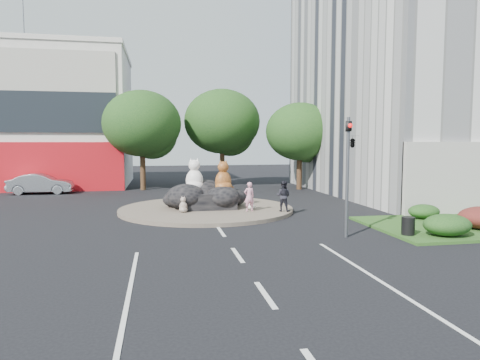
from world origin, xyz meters
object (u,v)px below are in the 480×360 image
at_px(pedestrian_pink, 249,197).
at_px(pedestrian_dark, 283,196).
at_px(cat_white, 194,175).
at_px(kitten_white, 250,202).
at_px(cat_tabby, 223,176).
at_px(litter_bin, 408,226).
at_px(kitten_calico, 183,204).
at_px(parked_car, 41,184).

bearing_deg(pedestrian_pink, pedestrian_dark, 159.40).
relative_size(cat_white, kitten_white, 2.27).
xyz_separation_m(cat_tabby, pedestrian_dark, (3.04, -1.90, -0.99)).
relative_size(cat_tabby, kitten_white, 2.16).
xyz_separation_m(cat_white, litter_bin, (8.15, -8.95, -1.59)).
relative_size(cat_tabby, pedestrian_dark, 1.11).
distance_m(cat_white, kitten_calico, 2.49).
height_order(cat_white, pedestrian_dark, cat_white).
bearing_deg(litter_bin, kitten_white, 124.60).
bearing_deg(pedestrian_dark, cat_tabby, 1.68).
bearing_deg(cat_tabby, litter_bin, -77.13).
xyz_separation_m(pedestrian_dark, parked_car, (-15.66, 12.78, -0.26)).
bearing_deg(parked_car, cat_tabby, -130.75).
xyz_separation_m(cat_white, kitten_white, (3.02, -1.51, -1.45)).
relative_size(pedestrian_pink, parked_car, 0.34).
bearing_deg(kitten_white, kitten_calico, 130.78).
xyz_separation_m(kitten_white, litter_bin, (5.13, -7.43, -0.14)).
bearing_deg(cat_white, pedestrian_dark, -6.30).
distance_m(cat_tabby, pedestrian_dark, 3.72).
distance_m(pedestrian_dark, parked_car, 20.21).
distance_m(kitten_white, parked_car, 18.31).
distance_m(cat_white, litter_bin, 12.21).
distance_m(kitten_calico, pedestrian_pink, 3.61).
xyz_separation_m(kitten_calico, pedestrian_dark, (5.41, -0.66, 0.40)).
distance_m(cat_white, pedestrian_pink, 3.71).
bearing_deg(cat_white, kitten_white, -4.36).
bearing_deg(pedestrian_dark, cat_white, 5.02).
distance_m(pedestrian_pink, parked_car, 18.58).
relative_size(cat_tabby, kitten_calico, 2.13).
bearing_deg(pedestrian_dark, pedestrian_pink, 22.50).
height_order(pedestrian_dark, parked_car, pedestrian_dark).
height_order(kitten_calico, pedestrian_dark, pedestrian_dark).
height_order(cat_white, parked_car, cat_white).
bearing_deg(pedestrian_dark, litter_bin, 152.22).
height_order(kitten_calico, litter_bin, kitten_calico).
relative_size(cat_white, litter_bin, 2.62).
relative_size(cat_tabby, litter_bin, 2.50).
bearing_deg(kitten_white, pedestrian_pink, -162.16).
bearing_deg(kitten_calico, kitten_white, 38.90).
height_order(cat_tabby, pedestrian_pink, cat_tabby).
distance_m(pedestrian_dark, litter_bin, 7.33).
distance_m(cat_tabby, kitten_calico, 3.02).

